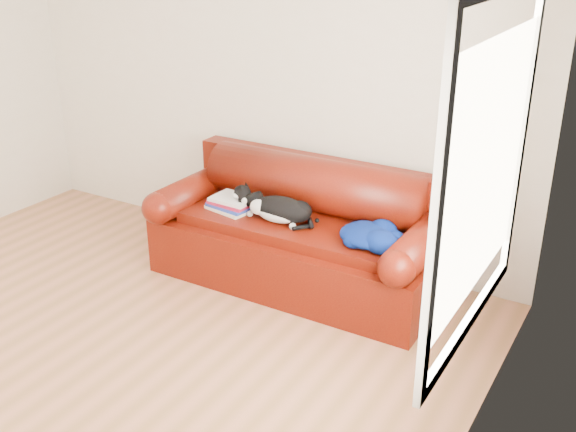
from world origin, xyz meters
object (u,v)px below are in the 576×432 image
object	(u,v)px
cat	(280,210)
blanket	(371,235)
book_stack	(233,203)
sofa_base	(298,252)

from	to	relation	value
cat	blanket	size ratio (longest dim) A/B	1.30
cat	blanket	distance (m)	0.70
blanket	cat	bearing A→B (deg)	179.02
book_stack	cat	size ratio (longest dim) A/B	0.59
sofa_base	book_stack	xyz separation A→B (m)	(-0.50, -0.10, 0.31)
sofa_base	cat	world-z (taller)	cat
blanket	sofa_base	bearing A→B (deg)	169.23
sofa_base	blanket	world-z (taller)	blanket
sofa_base	book_stack	world-z (taller)	book_stack
sofa_base	blanket	xyz separation A→B (m)	(0.62, -0.12, 0.33)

